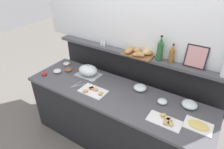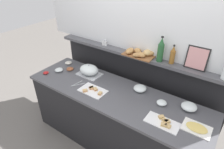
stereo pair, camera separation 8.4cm
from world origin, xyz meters
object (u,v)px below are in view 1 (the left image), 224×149
at_px(glass_bowl_large, 140,88).
at_px(salt_shaker, 102,42).
at_px(pepper_shaker, 104,43).
at_px(bread_basket, 140,53).
at_px(glass_bowl_small, 162,102).
at_px(glass_bowl_extra, 57,71).
at_px(condiment_bowl_cream, 69,70).
at_px(serving_tongs, 77,85).
at_px(condiment_bowl_teal, 44,74).
at_px(framed_picture, 196,57).
at_px(vinegar_bottle_amber, 172,54).
at_px(serving_cloche, 88,71).
at_px(sandwich_platter_side, 165,121).
at_px(wine_bottle_green, 160,49).
at_px(condiment_bowl_red, 67,64).
at_px(cold_cuts_platter, 198,125).
at_px(glass_bowl_medium, 189,105).
at_px(sandwich_platter_front, 93,91).

distance_m(glass_bowl_large, salt_shaker, 0.88).
distance_m(pepper_shaker, bread_basket, 0.57).
xyz_separation_m(glass_bowl_small, pepper_shaker, (-1.04, 0.34, 0.38)).
relative_size(glass_bowl_small, glass_bowl_extra, 0.96).
bearing_deg(condiment_bowl_cream, serving_tongs, -32.28).
bearing_deg(bread_basket, glass_bowl_extra, -155.46).
relative_size(glass_bowl_large, glass_bowl_small, 1.44).
xyz_separation_m(glass_bowl_large, bread_basket, (-0.14, 0.24, 0.36)).
relative_size(condiment_bowl_teal, framed_picture, 0.31).
bearing_deg(salt_shaker, vinegar_bottle_amber, 0.87).
distance_m(glass_bowl_extra, condiment_bowl_teal, 0.19).
bearing_deg(serving_cloche, salt_shaker, 85.30).
height_order(sandwich_platter_side, wine_bottle_green, wine_bottle_green).
bearing_deg(glass_bowl_large, bread_basket, 120.63).
height_order(salt_shaker, pepper_shaker, same).
relative_size(condiment_bowl_cream, condiment_bowl_red, 0.99).
bearing_deg(framed_picture, condiment_bowl_teal, -159.54).
relative_size(bread_basket, framed_picture, 1.54).
distance_m(serving_cloche, framed_picture, 1.41).
height_order(glass_bowl_small, framed_picture, framed_picture).
bearing_deg(glass_bowl_small, condiment_bowl_teal, -169.46).
xyz_separation_m(sandwich_platter_side, wine_bottle_green, (-0.34, 0.60, 0.49)).
bearing_deg(sandwich_platter_side, cold_cuts_platter, 21.00).
xyz_separation_m(condiment_bowl_cream, wine_bottle_green, (1.22, 0.36, 0.48)).
bearing_deg(glass_bowl_large, wine_bottle_green, 63.47).
relative_size(condiment_bowl_teal, pepper_shaker, 0.93).
distance_m(glass_bowl_large, framed_picture, 0.75).
distance_m(vinegar_bottle_amber, salt_shaker, 1.02).
xyz_separation_m(glass_bowl_small, serving_tongs, (-1.08, -0.26, -0.02)).
bearing_deg(glass_bowl_medium, cold_cuts_platter, -59.21).
bearing_deg(serving_cloche, wine_bottle_green, 18.58).
bearing_deg(glass_bowl_large, salt_shaker, 162.23).
height_order(glass_bowl_extra, condiment_bowl_red, glass_bowl_extra).
distance_m(condiment_bowl_cream, serving_tongs, 0.42).
height_order(glass_bowl_medium, wine_bottle_green, wine_bottle_green).
bearing_deg(salt_shaker, pepper_shaker, 0.00).
relative_size(vinegar_bottle_amber, pepper_shaker, 2.71).
xyz_separation_m(condiment_bowl_teal, framed_picture, (1.84, 0.69, 0.47)).
bearing_deg(glass_bowl_extra, salt_shaker, 47.36).
relative_size(serving_cloche, condiment_bowl_red, 3.15).
bearing_deg(framed_picture, glass_bowl_extra, -162.90).
relative_size(cold_cuts_platter, glass_bowl_extra, 2.30).
height_order(serving_tongs, vinegar_bottle_amber, vinegar_bottle_amber).
bearing_deg(condiment_bowl_teal, salt_shaker, 49.06).
bearing_deg(glass_bowl_large, condiment_bowl_red, -179.73).
bearing_deg(wine_bottle_green, pepper_shaker, 179.31).
height_order(sandwich_platter_front, glass_bowl_medium, glass_bowl_medium).
distance_m(sandwich_platter_front, condiment_bowl_teal, 0.84).
bearing_deg(cold_cuts_platter, wine_bottle_green, 143.00).
distance_m(bread_basket, framed_picture, 0.67).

